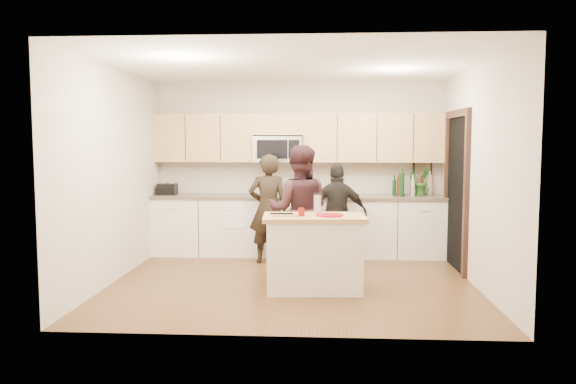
# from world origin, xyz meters

# --- Properties ---
(floor) EXTENTS (4.50, 4.50, 0.00)m
(floor) POSITION_xyz_m (0.00, 0.00, 0.00)
(floor) COLOR brown
(floor) RESTS_ON ground
(room_shell) EXTENTS (4.52, 4.02, 2.71)m
(room_shell) POSITION_xyz_m (0.00, 0.00, 1.73)
(room_shell) COLOR #BCB0A0
(room_shell) RESTS_ON ground
(back_cabinetry) EXTENTS (4.50, 0.66, 0.94)m
(back_cabinetry) POSITION_xyz_m (0.00, 1.69, 0.47)
(back_cabinetry) COLOR silver
(back_cabinetry) RESTS_ON ground
(upper_cabinetry) EXTENTS (4.50, 0.33, 0.75)m
(upper_cabinetry) POSITION_xyz_m (0.03, 1.83, 1.84)
(upper_cabinetry) COLOR tan
(upper_cabinetry) RESTS_ON ground
(microwave) EXTENTS (0.76, 0.41, 0.40)m
(microwave) POSITION_xyz_m (-0.31, 1.80, 1.65)
(microwave) COLOR silver
(microwave) RESTS_ON ground
(doorway) EXTENTS (0.06, 1.25, 2.20)m
(doorway) POSITION_xyz_m (2.23, 0.90, 1.16)
(doorway) COLOR black
(doorway) RESTS_ON ground
(framed_picture) EXTENTS (0.30, 0.03, 0.38)m
(framed_picture) POSITION_xyz_m (1.95, 1.98, 1.28)
(framed_picture) COLOR black
(framed_picture) RESTS_ON ground
(dish_towel) EXTENTS (0.34, 0.60, 0.48)m
(dish_towel) POSITION_xyz_m (-0.95, 1.50, 0.80)
(dish_towel) COLOR white
(dish_towel) RESTS_ON ground
(island) EXTENTS (1.24, 0.77, 0.90)m
(island) POSITION_xyz_m (0.28, -0.38, 0.45)
(island) COLOR silver
(island) RESTS_ON ground
(red_plate) EXTENTS (0.32, 0.32, 0.02)m
(red_plate) POSITION_xyz_m (0.46, -0.41, 0.91)
(red_plate) COLOR maroon
(red_plate) RESTS_ON island
(box_grater) EXTENTS (0.10, 0.05, 0.24)m
(box_grater) POSITION_xyz_m (0.32, -0.29, 1.04)
(box_grater) COLOR silver
(box_grater) RESTS_ON red_plate
(drink_glass) EXTENTS (0.07, 0.07, 0.10)m
(drink_glass) POSITION_xyz_m (0.13, -0.45, 0.95)
(drink_glass) COLOR maroon
(drink_glass) RESTS_ON island
(cutting_board) EXTENTS (0.30, 0.19, 0.02)m
(cutting_board) POSITION_xyz_m (-0.06, -0.44, 0.91)
(cutting_board) COLOR #AD8248
(cutting_board) RESTS_ON island
(tongs) EXTENTS (0.27, 0.04, 0.02)m
(tongs) POSITION_xyz_m (-0.10, -0.44, 0.93)
(tongs) COLOR black
(tongs) RESTS_ON cutting_board
(knife) EXTENTS (0.20, 0.03, 0.01)m
(knife) POSITION_xyz_m (-0.02, -0.60, 0.92)
(knife) COLOR silver
(knife) RESTS_ON cutting_board
(toaster) EXTENTS (0.29, 0.21, 0.18)m
(toaster) POSITION_xyz_m (-2.05, 1.67, 1.03)
(toaster) COLOR black
(toaster) RESTS_ON back_cabinetry
(bottle_cluster) EXTENTS (0.63, 0.41, 0.42)m
(bottle_cluster) POSITION_xyz_m (1.74, 1.71, 1.12)
(bottle_cluster) COLOR black
(bottle_cluster) RESTS_ON back_cabinetry
(orchid) EXTENTS (0.30, 0.27, 0.45)m
(orchid) POSITION_xyz_m (1.91, 1.72, 1.17)
(orchid) COLOR #2A6528
(orchid) RESTS_ON back_cabinetry
(woman_left) EXTENTS (0.62, 0.45, 1.59)m
(woman_left) POSITION_xyz_m (-0.41, 1.13, 0.79)
(woman_left) COLOR black
(woman_left) RESTS_ON ground
(woman_center) EXTENTS (0.86, 0.69, 1.72)m
(woman_center) POSITION_xyz_m (0.07, 0.42, 0.86)
(woman_center) COLOR black
(woman_center) RESTS_ON ground
(woman_right) EXTENTS (0.88, 0.42, 1.46)m
(woman_right) POSITION_xyz_m (0.60, 1.13, 0.73)
(woman_right) COLOR black
(woman_right) RESTS_ON ground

